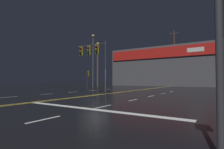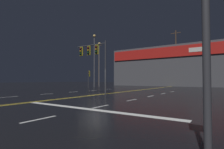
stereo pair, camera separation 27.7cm
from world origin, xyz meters
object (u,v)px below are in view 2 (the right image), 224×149
traffic_signal_median (93,54)px  streetlight_far_right (94,54)px  traffic_signal_corner_northwest (89,76)px  streetlight_median_approach (99,58)px

traffic_signal_median → streetlight_far_right: streetlight_far_right is taller
traffic_signal_corner_northwest → streetlight_far_right: (-1.46, 3.32, 4.41)m
streetlight_median_approach → streetlight_far_right: bearing=-69.2°
traffic_signal_median → traffic_signal_corner_northwest: bearing=132.8°
traffic_signal_median → streetlight_far_right: size_ratio=0.51×
traffic_signal_median → streetlight_far_right: 16.70m
streetlight_median_approach → streetlight_far_right: streetlight_far_right is taller
streetlight_median_approach → streetlight_far_right: size_ratio=0.92×
traffic_signal_corner_northwest → streetlight_far_right: 5.71m
traffic_signal_median → streetlight_median_approach: (-11.53, 16.05, 1.97)m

